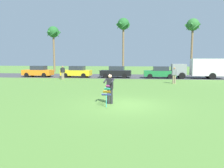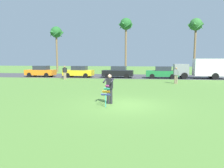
{
  "view_description": "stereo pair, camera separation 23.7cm",
  "coord_description": "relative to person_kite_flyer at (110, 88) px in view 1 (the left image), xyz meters",
  "views": [
    {
      "loc": [
        0.78,
        -11.97,
        2.65
      ],
      "look_at": [
        -0.82,
        1.2,
        1.05
      ],
      "focal_mm": 34.06,
      "sensor_mm": 36.0,
      "label": 1
    },
    {
      "loc": [
        1.02,
        -11.94,
        2.65
      ],
      "look_at": [
        -0.82,
        1.2,
        1.05
      ],
      "focal_mm": 34.06,
      "sensor_mm": 36.0,
      "label": 2
    }
  ],
  "objects": [
    {
      "name": "person_kite_flyer",
      "position": [
        0.0,
        0.0,
        0.0
      ],
      "size": [
        0.59,
        0.69,
        1.73
      ],
      "color": "#26262B",
      "rests_on": "ground"
    },
    {
      "name": "road_strip",
      "position": [
        0.82,
        19.34,
        -0.95
      ],
      "size": [
        120.0,
        8.0,
        0.01
      ],
      "primitive_type": "cube",
      "color": "#424247",
      "rests_on": "ground"
    },
    {
      "name": "ground_plane",
      "position": [
        0.82,
        -0.18,
        -0.95
      ],
      "size": [
        120.0,
        120.0,
        0.0
      ],
      "primitive_type": "plane",
      "color": "#568438"
    },
    {
      "name": "parked_car_black",
      "position": [
        -1.38,
        16.94,
        -0.18
      ],
      "size": [
        4.26,
        1.94,
        1.6
      ],
      "color": "black",
      "rests_on": "ground"
    },
    {
      "name": "kite_held",
      "position": [
        -0.07,
        -0.75,
        -0.16
      ],
      "size": [
        0.52,
        0.64,
        1.16
      ],
      "color": "#D83399",
      "rests_on": "ground"
    },
    {
      "name": "parked_car_green",
      "position": [
        4.56,
        16.94,
        -0.18
      ],
      "size": [
        4.22,
        1.86,
        1.6
      ],
      "color": "#1E7238",
      "rests_on": "ground"
    },
    {
      "name": "parked_car_orange",
      "position": [
        -12.68,
        16.94,
        -0.18
      ],
      "size": [
        4.23,
        1.9,
        1.6
      ],
      "color": "orange",
      "rests_on": "ground"
    },
    {
      "name": "parked_car_yellow",
      "position": [
        -6.98,
        16.93,
        -0.18
      ],
      "size": [
        4.26,
        1.96,
        1.6
      ],
      "color": "yellow",
      "rests_on": "ground"
    },
    {
      "name": "person_walker_near",
      "position": [
        5.43,
        10.84,
        -0.02
      ],
      "size": [
        0.54,
        0.33,
        1.73
      ],
      "color": "gray",
      "rests_on": "ground"
    },
    {
      "name": "palm_tree_left_near",
      "position": [
        -14.35,
        27.17,
        6.29
      ],
      "size": [
        2.58,
        2.71,
        8.67
      ],
      "color": "brown",
      "rests_on": "ground"
    },
    {
      "name": "parked_truck_grey_van",
      "position": [
        9.86,
        16.94,
        0.46
      ],
      "size": [
        6.77,
        2.29,
        2.62
      ],
      "color": "gray",
      "rests_on": "ground"
    },
    {
      "name": "palm_tree_centre_far",
      "position": [
        10.88,
        26.58,
        7.02
      ],
      "size": [
        2.58,
        2.71,
        9.46
      ],
      "color": "brown",
      "rests_on": "ground"
    },
    {
      "name": "person_walker_far",
      "position": [
        -7.78,
        13.58,
        -0.02
      ],
      "size": [
        0.51,
        0.37,
        1.73
      ],
      "color": "gray",
      "rests_on": "ground"
    },
    {
      "name": "palm_tree_right_near",
      "position": [
        -1.09,
        27.0,
        7.39
      ],
      "size": [
        2.58,
        2.71,
        9.87
      ],
      "color": "brown",
      "rests_on": "ground"
    }
  ]
}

